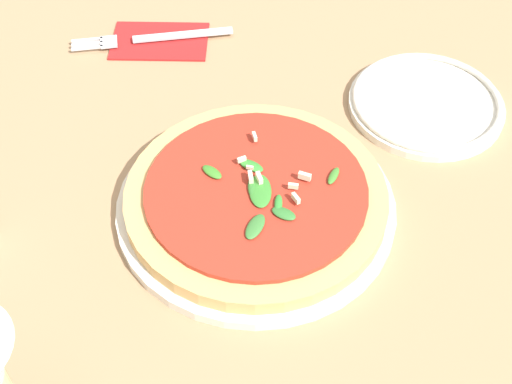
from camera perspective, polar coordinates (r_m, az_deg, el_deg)
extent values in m
plane|color=#9E7A56|center=(0.76, 1.28, -2.92)|extent=(6.00, 6.00, 0.00)
cylinder|color=silver|center=(0.77, 0.00, -1.19)|extent=(0.30, 0.30, 0.01)
cylinder|color=tan|center=(0.76, 0.00, -0.45)|extent=(0.28, 0.28, 0.02)
cylinder|color=#A82D1E|center=(0.75, 0.00, 0.15)|extent=(0.24, 0.24, 0.01)
ellipsoid|color=#347E2C|center=(0.74, 0.35, 0.10)|extent=(0.03, 0.05, 0.01)
ellipsoid|color=#3C7A2B|center=(0.76, 6.22, 1.30)|extent=(0.02, 0.03, 0.01)
ellipsoid|color=#367231|center=(0.71, -0.06, -2.78)|extent=(0.03, 0.04, 0.01)
ellipsoid|color=#32842F|center=(0.77, -0.39, 2.13)|extent=(0.03, 0.03, 0.01)
ellipsoid|color=#30722B|center=(0.75, -0.30, 0.46)|extent=(0.01, 0.03, 0.01)
ellipsoid|color=#308430|center=(0.73, 1.78, -0.85)|extent=(0.01, 0.03, 0.01)
ellipsoid|color=#3B8128|center=(0.76, -3.54, 1.61)|extent=(0.03, 0.03, 0.01)
ellipsoid|color=#317230|center=(0.72, 2.24, -1.73)|extent=(0.03, 0.03, 0.01)
cube|color=beige|center=(0.75, 3.92, 1.27)|extent=(0.01, 0.01, 0.01)
cube|color=beige|center=(0.75, -0.44, 1.19)|extent=(0.01, 0.01, 0.01)
cube|color=beige|center=(0.76, -0.50, 1.97)|extent=(0.01, 0.01, 0.00)
cube|color=beige|center=(0.79, -0.42, 4.42)|extent=(0.00, 0.01, 0.01)
cube|color=beige|center=(0.75, 0.26, 1.13)|extent=(0.01, 0.01, 0.01)
cube|color=beige|center=(0.73, 3.16, -0.36)|extent=(0.01, 0.01, 0.01)
cube|color=beige|center=(0.77, -1.16, 2.62)|extent=(0.01, 0.01, 0.01)
cube|color=beige|center=(0.74, 3.00, 0.48)|extent=(0.01, 0.01, 0.01)
cube|color=#B21E1E|center=(1.01, -7.70, 11.95)|extent=(0.15, 0.11, 0.01)
cube|color=silver|center=(1.00, -5.86, 12.40)|extent=(0.14, 0.02, 0.00)
cube|color=silver|center=(1.01, -11.70, 11.68)|extent=(0.02, 0.02, 0.00)
cube|color=silver|center=(1.02, -13.36, 11.75)|extent=(0.04, 0.00, 0.00)
cube|color=silver|center=(1.01, -13.36, 11.45)|extent=(0.04, 0.00, 0.00)
cube|color=silver|center=(1.00, -13.36, 11.15)|extent=(0.04, 0.00, 0.00)
cylinder|color=silver|center=(0.91, 13.43, 6.80)|extent=(0.19, 0.19, 0.01)
torus|color=silver|center=(0.91, 13.52, 7.17)|extent=(0.18, 0.18, 0.01)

